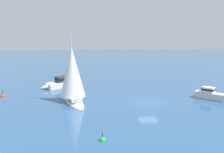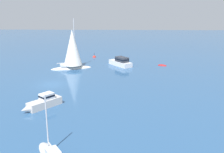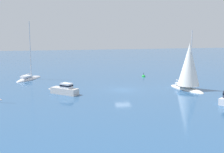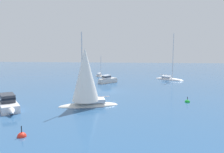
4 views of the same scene
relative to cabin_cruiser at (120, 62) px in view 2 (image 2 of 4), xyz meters
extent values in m
plane|color=#2D5684|center=(-11.06, -13.33, -0.76)|extent=(160.00, 160.00, 0.00)
cube|color=white|center=(0.04, -0.05, -0.30)|extent=(4.93, 5.52, 0.91)
cone|color=white|center=(-2.02, 2.58, -0.30)|extent=(1.55, 1.63, 0.91)
cube|color=#2D333D|center=(0.35, -0.45, 0.63)|extent=(2.92, 3.11, 0.96)
cube|color=black|center=(0.35, -0.45, 0.68)|extent=(2.98, 3.16, 0.24)
cube|color=silver|center=(-5.87, -34.57, -0.17)|extent=(1.70, 1.83, 0.46)
cylinder|color=silver|center=(-6.49, -33.64, 2.20)|extent=(0.12, 0.12, 5.20)
cylinder|color=silver|center=(-5.85, -34.59, 0.31)|extent=(1.35, 1.94, 0.10)
ellipsoid|color=#B21E1E|center=(8.74, 0.13, -0.76)|extent=(2.13, 1.66, 0.48)
cube|color=silver|center=(-9.71, -22.89, -0.27)|extent=(4.05, 4.39, 0.98)
cone|color=silver|center=(-11.52, -25.00, -0.27)|extent=(1.48, 1.50, 0.98)
cube|color=silver|center=(-9.46, -22.60, 0.62)|extent=(2.00, 2.05, 0.79)
cube|color=black|center=(-9.46, -22.60, 0.66)|extent=(2.05, 2.11, 0.24)
ellipsoid|color=silver|center=(-9.71, -2.79, -0.76)|extent=(8.24, 4.38, 0.90)
cube|color=silver|center=(-10.63, -3.07, -0.06)|extent=(2.72, 2.14, 0.48)
cylinder|color=silver|center=(-8.95, -2.56, 4.34)|extent=(0.14, 0.14, 9.30)
cylinder|color=silver|center=(-10.66, -3.08, 0.43)|extent=(3.46, 1.16, 0.12)
cone|color=white|center=(-9.33, -2.68, 3.48)|extent=(4.47, 4.47, 6.97)
sphere|color=red|center=(-6.12, 8.15, -0.76)|extent=(0.79, 0.79, 0.79)
cylinder|color=black|center=(-6.12, 8.15, -0.08)|extent=(0.08, 0.08, 0.58)
camera|label=1|loc=(-48.47, -5.35, 10.38)|focal=44.82mm
camera|label=2|loc=(-0.19, -55.45, 12.69)|focal=44.01mm
camera|label=3|loc=(40.07, -24.46, 10.29)|focal=52.04mm
camera|label=4|loc=(-15.94, 25.81, 6.90)|focal=35.79mm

